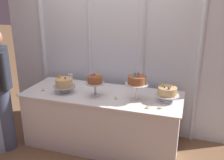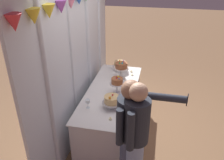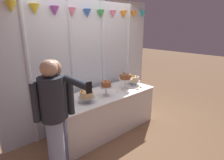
% 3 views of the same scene
% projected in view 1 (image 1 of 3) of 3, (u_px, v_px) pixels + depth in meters
% --- Properties ---
extents(ground_plane, '(24.00, 24.00, 0.00)m').
position_uv_depth(ground_plane, '(100.00, 147.00, 3.46)').
color(ground_plane, '#846042').
extents(draped_curtain, '(3.49, 0.16, 2.56)m').
position_uv_depth(draped_curtain, '(115.00, 42.00, 3.58)').
color(draped_curtain, silver).
rests_on(draped_curtain, ground_plane).
extents(cake_table, '(2.09, 0.81, 0.77)m').
position_uv_depth(cake_table, '(102.00, 119.00, 3.42)').
color(cake_table, white).
rests_on(cake_table, ground_plane).
extents(cake_display_leftmost, '(0.29, 0.29, 0.23)m').
position_uv_depth(cake_display_leftmost, '(64.00, 83.00, 3.29)').
color(cake_display_leftmost, '#B2B2B7').
rests_on(cake_display_leftmost, cake_table).
extents(cake_display_midleft, '(0.24, 0.24, 0.32)m').
position_uv_depth(cake_display_midleft, '(95.00, 81.00, 3.15)').
color(cake_display_midleft, silver).
rests_on(cake_display_midleft, cake_table).
extents(cake_display_midright, '(0.29, 0.29, 0.36)m').
position_uv_depth(cake_display_midright, '(137.00, 81.00, 3.00)').
color(cake_display_midright, silver).
rests_on(cake_display_midright, cake_table).
extents(cake_display_rightmost, '(0.30, 0.30, 0.22)m').
position_uv_depth(cake_display_rightmost, '(167.00, 92.00, 3.02)').
color(cake_display_rightmost, silver).
rests_on(cake_display_rightmost, cake_table).
extents(wine_glass, '(0.07, 0.07, 0.14)m').
position_uv_depth(wine_glass, '(70.00, 76.00, 3.64)').
color(wine_glass, silver).
rests_on(wine_glass, cake_table).
extents(tealight_far_left, '(0.05, 0.05, 0.04)m').
position_uv_depth(tealight_far_left, '(43.00, 90.00, 3.38)').
color(tealight_far_left, beige).
rests_on(tealight_far_left, cake_table).
extents(tealight_near_left, '(0.04, 0.04, 0.04)m').
position_uv_depth(tealight_near_left, '(116.00, 98.00, 3.11)').
color(tealight_near_left, beige).
rests_on(tealight_near_left, cake_table).
extents(tealight_near_right, '(0.05, 0.05, 0.03)m').
position_uv_depth(tealight_near_right, '(148.00, 107.00, 2.87)').
color(tealight_near_right, beige).
rests_on(tealight_near_right, cake_table).
extents(tealight_far_right, '(0.05, 0.05, 0.04)m').
position_uv_depth(tealight_far_right, '(160.00, 108.00, 2.86)').
color(tealight_far_right, beige).
rests_on(tealight_far_right, cake_table).
extents(guest_man_dark_suit, '(0.43, 0.41, 1.63)m').
position_uv_depth(guest_man_dark_suit, '(0.00, 86.00, 3.17)').
color(guest_man_dark_suit, '#4C5675').
rests_on(guest_man_dark_suit, ground_plane).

